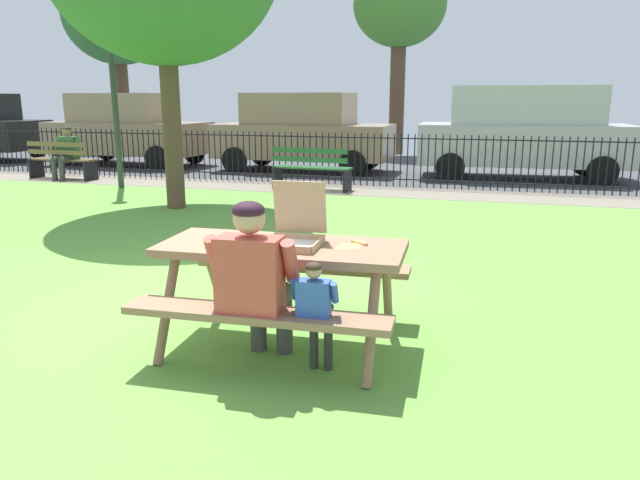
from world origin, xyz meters
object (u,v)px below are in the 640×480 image
at_px(pizza_slice_on_table, 352,245).
at_px(child_at_table, 316,307).
at_px(picnic_table_foreground, 282,267).
at_px(adult_at_table, 255,278).
at_px(park_bench_center, 311,169).
at_px(pizza_box_open, 295,230).
at_px(lamp_post_walkway, 110,46).
at_px(parked_car_center, 302,131).
at_px(far_tree_left, 117,16).
at_px(person_on_park_bench, 66,150).
at_px(parked_car_right, 523,131).
at_px(park_bench_left, 62,161).
at_px(far_tree_midleft, 400,7).
at_px(parked_car_left, 127,128).

xyz_separation_m(pizza_slice_on_table, child_at_table, (-0.09, -0.62, -0.28)).
height_order(picnic_table_foreground, adult_at_table, adult_at_table).
bearing_deg(park_bench_center, pizza_box_open, -74.18).
distance_m(lamp_post_walkway, parked_car_center, 4.99).
xyz_separation_m(pizza_slice_on_table, far_tree_left, (-12.27, 15.62, 3.91)).
bearing_deg(person_on_park_bench, parked_car_right, 16.17).
distance_m(lamp_post_walkway, parked_car_right, 9.03).
distance_m(pizza_box_open, lamp_post_walkway, 9.14).
xyz_separation_m(pizza_slice_on_table, lamp_post_walkway, (-6.41, 6.54, 2.04)).
xyz_separation_m(picnic_table_foreground, pizza_box_open, (0.10, 0.03, 0.28)).
bearing_deg(pizza_slice_on_table, park_bench_left, 139.12).
bearing_deg(far_tree_midleft, parked_car_center, -106.18).
bearing_deg(far_tree_midleft, lamp_post_walkway, -115.56).
relative_size(pizza_box_open, park_bench_left, 0.29).
bearing_deg(park_bench_center, lamp_post_walkway, -168.36).
bearing_deg(pizza_box_open, person_on_park_bench, 136.89).
distance_m(pizza_box_open, child_at_table, 0.73).
distance_m(parked_car_center, far_tree_midleft, 6.62).
distance_m(pizza_slice_on_table, lamp_post_walkway, 9.39).
bearing_deg(parked_car_center, adult_at_table, -74.04).
xyz_separation_m(pizza_box_open, parked_car_center, (-3.22, 10.34, 0.13)).
height_order(picnic_table_foreground, parked_car_left, parked_car_left).
xyz_separation_m(person_on_park_bench, parked_car_right, (10.00, 2.90, 0.44)).
xyz_separation_m(picnic_table_foreground, child_at_table, (0.41, -0.51, -0.10)).
bearing_deg(park_bench_left, far_tree_midleft, 52.20).
height_order(person_on_park_bench, parked_car_right, parked_car_right).
xyz_separation_m(park_bench_left, person_on_park_bench, (0.13, 0.02, 0.24)).
xyz_separation_m(picnic_table_foreground, far_tree_midleft, (-1.57, 15.72, 3.99)).
height_order(park_bench_left, parked_car_center, parked_car_center).
bearing_deg(parked_car_center, far_tree_left, 148.25).
xyz_separation_m(person_on_park_bench, lamp_post_walkway, (1.95, -0.82, 2.16)).
distance_m(adult_at_table, parked_car_center, 11.31).
bearing_deg(adult_at_table, parked_car_center, 105.96).
xyz_separation_m(park_bench_left, parked_car_left, (-0.18, 2.92, 0.59)).
xyz_separation_m(child_at_table, parked_car_right, (1.73, 10.88, 0.60)).
xyz_separation_m(park_bench_center, parked_car_left, (-6.15, 2.92, 0.59)).
height_order(pizza_box_open, child_at_table, pizza_box_open).
distance_m(lamp_post_walkway, far_tree_midleft, 10.21).
xyz_separation_m(adult_at_table, parked_car_right, (2.16, 10.87, 0.44)).
xyz_separation_m(pizza_box_open, parked_car_right, (2.05, 10.34, 0.22)).
relative_size(adult_at_table, park_bench_left, 0.74).
xyz_separation_m(pizza_box_open, far_tree_left, (-11.86, 15.69, 3.81)).
distance_m(picnic_table_foreground, pizza_slice_on_table, 0.55).
relative_size(picnic_table_foreground, pizza_box_open, 4.01).
distance_m(pizza_box_open, park_bench_center, 7.73).
xyz_separation_m(pizza_slice_on_table, far_tree_midleft, (-2.07, 15.62, 3.81)).
distance_m(parked_car_center, far_tree_left, 10.81).
distance_m(park_bench_left, far_tree_midleft, 11.26).
bearing_deg(adult_at_table, picnic_table_foreground, 88.57).
bearing_deg(adult_at_table, lamp_post_walkway, 129.50).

